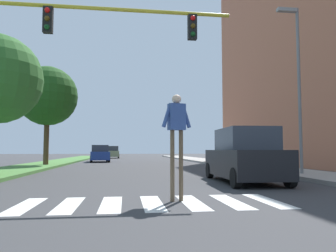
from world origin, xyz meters
TOP-DOWN VIEW (x-y plane):
  - ground_plane at (0.00, 30.00)m, footprint 140.00×140.00m
  - crosswalk at (0.00, 8.05)m, footprint 5.85×2.20m
  - median_strip at (-6.65, 28.00)m, footprint 3.14×64.00m
  - tree_far at (-6.17, 24.67)m, footprint 4.24×4.24m
  - sidewalk_right at (7.64, 28.00)m, footprint 3.00×64.00m
  - traffic_light_gantry at (-3.03, 10.66)m, footprint 8.17×0.30m
  - street_lamp_right at (7.04, 14.24)m, footprint 1.02×0.24m
  - pedestrian_performer at (0.59, 8.26)m, footprint 0.74×0.33m
  - suv_crossing at (3.73, 12.21)m, footprint 2.14×4.68m
  - sedan_midblock at (-3.08, 33.39)m, footprint 2.25×4.52m
  - sedan_distant at (-2.37, 48.34)m, footprint 1.95×4.39m

SIDE VIEW (x-z plane):
  - ground_plane at x=0.00m, z-range 0.00..0.00m
  - crosswalk at x=0.00m, z-range 0.00..0.01m
  - median_strip at x=-6.65m, z-range 0.00..0.15m
  - sidewalk_right at x=7.64m, z-range 0.00..0.15m
  - sedan_midblock at x=-3.08m, z-range -0.06..1.60m
  - sedan_distant at x=-2.37m, z-range -0.07..1.68m
  - suv_crossing at x=3.73m, z-range -0.05..1.92m
  - pedestrian_performer at x=0.59m, z-range 0.42..2.91m
  - traffic_light_gantry at x=-3.03m, z-range 1.33..7.33m
  - street_lamp_right at x=7.04m, z-range 0.84..8.34m
  - tree_far at x=-6.17m, z-range 1.52..8.54m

